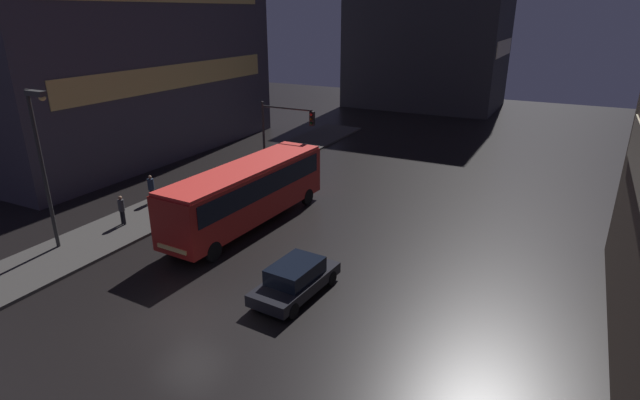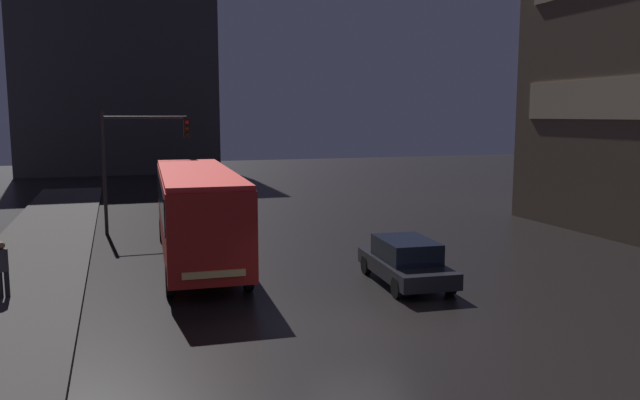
# 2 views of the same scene
# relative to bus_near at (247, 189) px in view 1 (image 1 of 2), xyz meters

# --- Properties ---
(ground_plane) EXTENTS (120.00, 120.00, 0.00)m
(ground_plane) POSITION_rel_bus_near_xyz_m (3.12, -8.67, -2.12)
(ground_plane) COLOR black
(sidewalk_left) EXTENTS (4.00, 48.00, 0.15)m
(sidewalk_left) POSITION_rel_bus_near_xyz_m (-5.88, 1.33, -2.05)
(sidewalk_left) COLOR #3D3A38
(sidewalk_left) RESTS_ON ground
(building_left_tower) EXTENTS (10.07, 25.69, 18.41)m
(building_left_tower) POSITION_rel_bus_near_xyz_m (-17.42, 8.76, 7.09)
(building_left_tower) COLOR #423D47
(building_left_tower) RESTS_ON ground
(building_far_backdrop) EXTENTS (18.07, 12.00, 20.77)m
(building_far_backdrop) POSITION_rel_bus_near_xyz_m (-2.32, 42.03, 8.26)
(building_far_backdrop) COLOR #2D2D33
(building_far_backdrop) RESTS_ON ground
(bus_near) EXTENTS (3.12, 11.64, 3.44)m
(bus_near) POSITION_rel_bus_near_xyz_m (0.00, 0.00, 0.00)
(bus_near) COLOR #AD1E19
(bus_near) RESTS_ON ground
(car_taxi) EXTENTS (2.19, 4.51, 1.47)m
(car_taxi) POSITION_rel_bus_near_xyz_m (6.03, -5.22, -1.37)
(car_taxi) COLOR black
(car_taxi) RESTS_ON ground
(pedestrian_near) EXTENTS (0.47, 0.47, 1.66)m
(pedestrian_near) POSITION_rel_bus_near_xyz_m (-6.06, -3.42, -1.01)
(pedestrian_near) COLOR black
(pedestrian_near) RESTS_ON sidewalk_left
(pedestrian_mid) EXTENTS (0.47, 0.47, 1.74)m
(pedestrian_mid) POSITION_rel_bus_near_xyz_m (-7.14, -0.14, -0.94)
(pedestrian_mid) COLOR black
(pedestrian_mid) RESTS_ON sidewalk_left
(traffic_light_main) EXTENTS (3.99, 0.35, 5.65)m
(traffic_light_main) POSITION_rel_bus_near_xyz_m (-1.86, 6.74, 1.78)
(traffic_light_main) COLOR #2D2D2D
(traffic_light_main) RESTS_ON ground
(street_lamp_sidewalk) EXTENTS (1.25, 0.36, 7.83)m
(street_lamp_sidewalk) POSITION_rel_bus_near_xyz_m (-6.53, -6.96, 3.19)
(street_lamp_sidewalk) COLOR #2D2D2D
(street_lamp_sidewalk) RESTS_ON sidewalk_left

